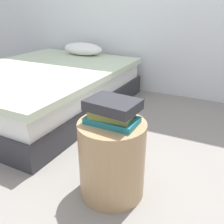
{
  "coord_description": "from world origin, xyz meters",
  "views": [
    {
      "loc": [
        0.56,
        -1.13,
        1.11
      ],
      "look_at": [
        0.0,
        0.0,
        0.55
      ],
      "focal_mm": 40.08,
      "sensor_mm": 36.0,
      "label": 1
    }
  ],
  "objects_px": {
    "bed": "(45,88)",
    "book_charcoal": "(113,105)",
    "book_teal": "(112,120)",
    "side_table": "(112,159)",
    "book_olive": "(112,113)"
  },
  "relations": [
    {
      "from": "book_teal",
      "to": "book_charcoal",
      "type": "xyz_separation_m",
      "value": [
        -0.0,
        0.01,
        0.09
      ]
    },
    {
      "from": "bed",
      "to": "book_charcoal",
      "type": "distance_m",
      "value": 1.61
    },
    {
      "from": "side_table",
      "to": "book_charcoal",
      "type": "relative_size",
      "value": 1.72
    },
    {
      "from": "book_olive",
      "to": "book_charcoal",
      "type": "distance_m",
      "value": 0.05
    },
    {
      "from": "side_table",
      "to": "book_charcoal",
      "type": "distance_m",
      "value": 0.35
    },
    {
      "from": "side_table",
      "to": "book_olive",
      "type": "height_order",
      "value": "book_olive"
    },
    {
      "from": "book_olive",
      "to": "book_charcoal",
      "type": "xyz_separation_m",
      "value": [
        0.0,
        0.01,
        0.05
      ]
    },
    {
      "from": "book_teal",
      "to": "book_olive",
      "type": "bearing_deg",
      "value": 121.45
    },
    {
      "from": "side_table",
      "to": "book_teal",
      "type": "bearing_deg",
      "value": -105.56
    },
    {
      "from": "bed",
      "to": "side_table",
      "type": "distance_m",
      "value": 1.58
    },
    {
      "from": "side_table",
      "to": "book_teal",
      "type": "height_order",
      "value": "book_teal"
    },
    {
      "from": "book_teal",
      "to": "book_charcoal",
      "type": "height_order",
      "value": "book_charcoal"
    },
    {
      "from": "book_charcoal",
      "to": "book_teal",
      "type": "bearing_deg",
      "value": -80.82
    },
    {
      "from": "bed",
      "to": "side_table",
      "type": "bearing_deg",
      "value": -34.18
    },
    {
      "from": "book_teal",
      "to": "book_charcoal",
      "type": "bearing_deg",
      "value": 93.88
    }
  ]
}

